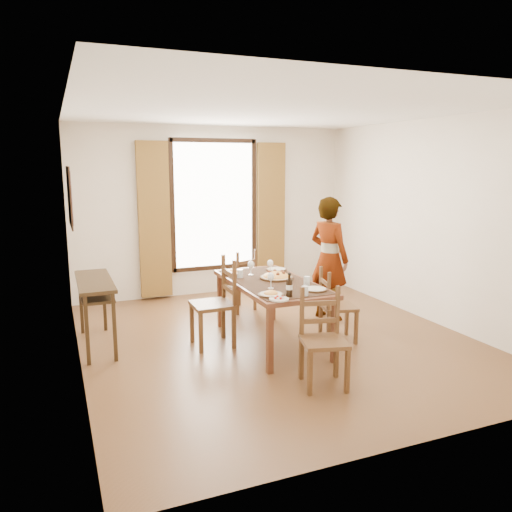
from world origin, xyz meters
name	(u,v)px	position (x,y,z in m)	size (l,w,h in m)	color
ground	(277,340)	(0.00, 0.00, 0.00)	(5.00, 5.00, 0.00)	#463015
room_shell	(273,212)	(0.00, 0.13, 1.54)	(4.60, 5.10, 2.74)	white
console_table	(95,289)	(-2.03, 0.60, 0.68)	(0.38, 1.20, 0.80)	#322210
dining_table	(272,287)	(-0.10, -0.07, 0.69)	(0.87, 1.73, 0.76)	brown
chair_west	(215,305)	(-0.73, 0.12, 0.48)	(0.46, 0.46, 1.04)	brown
chair_north	(240,282)	(0.02, 1.33, 0.42)	(0.52, 0.52, 0.90)	brown
chair_south	(323,341)	(-0.11, -1.30, 0.44)	(0.51, 0.51, 0.94)	brown
chair_east	(336,308)	(0.65, -0.29, 0.41)	(0.47, 0.47, 0.89)	brown
man	(329,258)	(1.02, 0.53, 0.84)	(0.59, 0.72, 1.68)	#989AA0
plate_sw	(271,293)	(-0.37, -0.65, 0.78)	(0.27, 0.27, 0.05)	silver
plate_se	(315,288)	(0.16, -0.64, 0.78)	(0.27, 0.27, 0.05)	silver
plate_nw	(232,272)	(-0.40, 0.49, 0.78)	(0.27, 0.27, 0.05)	silver
plate_ne	(276,268)	(0.20, 0.47, 0.78)	(0.27, 0.27, 0.05)	silver
pasta_platter	(276,275)	(0.00, 0.03, 0.81)	(0.40, 0.40, 0.10)	#C25A18
caprese_plate	(279,298)	(-0.36, -0.85, 0.78)	(0.20, 0.20, 0.04)	silver
wine_glass_a	(271,280)	(-0.25, -0.39, 0.85)	(0.08, 0.08, 0.18)	white
wine_glass_b	(270,267)	(0.04, 0.28, 0.85)	(0.08, 0.08, 0.18)	white
wine_glass_c	(251,268)	(-0.21, 0.33, 0.85)	(0.08, 0.08, 0.18)	white
tumbler_a	(307,281)	(0.19, -0.40, 0.81)	(0.07, 0.07, 0.10)	silver
tumbler_b	(240,274)	(-0.38, 0.24, 0.81)	(0.07, 0.07, 0.10)	silver
tumbler_c	(305,291)	(-0.04, -0.79, 0.81)	(0.07, 0.07, 0.10)	silver
wine_bottle	(289,285)	(-0.21, -0.76, 0.88)	(0.07, 0.07, 0.25)	black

